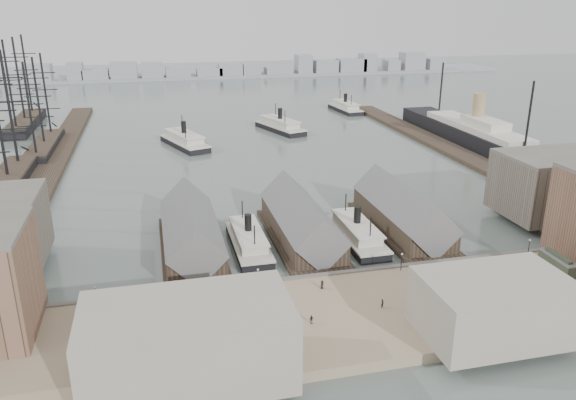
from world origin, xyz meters
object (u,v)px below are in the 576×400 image
object	(u,v)px
ocean_steamer	(476,135)
horse_cart_left	(163,310)
tram	(557,264)
horse_cart_center	(271,304)
ferry_docked_west	(249,240)
horse_cart_right	(457,305)

from	to	relation	value
ocean_steamer	horse_cart_left	distance (m)	163.31
ocean_steamer	tram	bearing A→B (deg)	-113.42
ocean_steamer	horse_cart_center	distance (m)	150.92
ferry_docked_west	ocean_steamer	xyz separation A→B (m)	(105.00, 76.14, 2.37)
tram	horse_cart_left	distance (m)	79.12
ferry_docked_west	ocean_steamer	bearing A→B (deg)	35.95
ocean_steamer	horse_cart_right	distance (m)	136.84
horse_cart_center	horse_cart_right	distance (m)	33.60
ferry_docked_west	horse_cart_center	bearing A→B (deg)	-92.43
tram	horse_cart_center	bearing A→B (deg)	-178.30
ferry_docked_west	ocean_steamer	world-z (taller)	ocean_steamer
horse_cart_center	horse_cart_right	bearing A→B (deg)	-108.12
ocean_steamer	tram	world-z (taller)	ocean_steamer
ferry_docked_west	horse_cart_right	world-z (taller)	ferry_docked_west
horse_cart_left	horse_cart_right	xyz separation A→B (m)	(51.67, -10.67, 0.06)
horse_cart_center	ferry_docked_west	bearing A→B (deg)	-6.47
tram	horse_cart_right	world-z (taller)	tram
ocean_steamer	horse_cart_center	world-z (taller)	ocean_steamer
ocean_steamer	tram	xyz separation A→B (m)	(-46.31, -106.91, -0.73)
ocean_steamer	horse_cart_center	size ratio (longest dim) A/B	20.90
ferry_docked_west	horse_cart_right	distance (m)	50.11
ferry_docked_west	horse_cart_center	distance (m)	31.00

